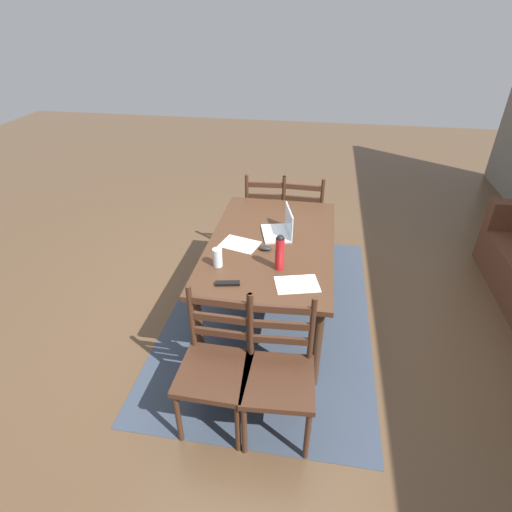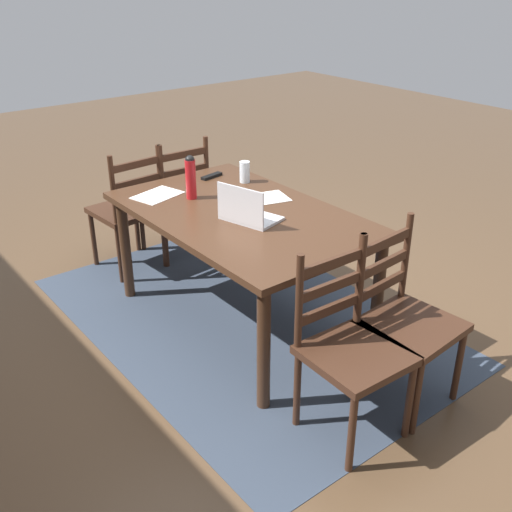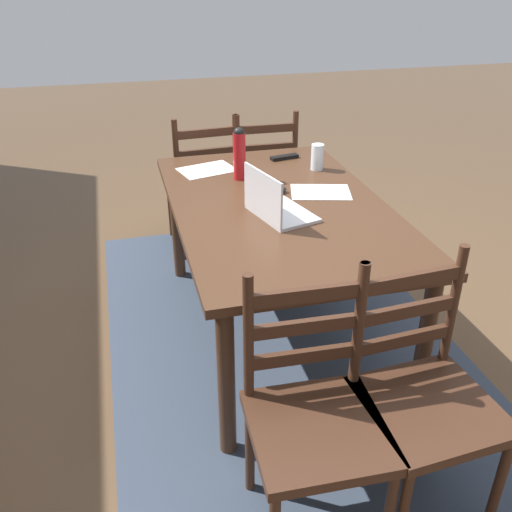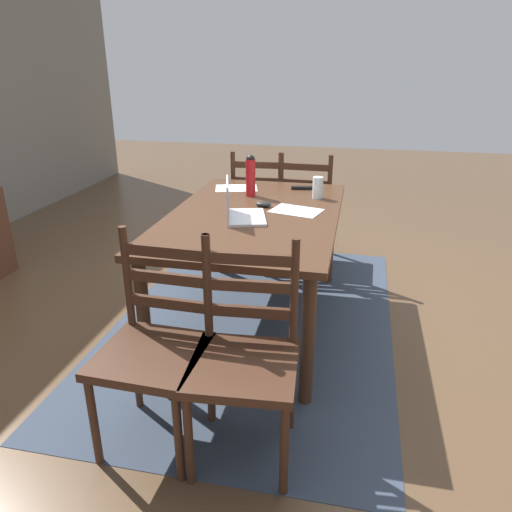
{
  "view_description": "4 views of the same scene",
  "coord_description": "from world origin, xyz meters",
  "views": [
    {
      "loc": [
        2.83,
        0.34,
        2.42
      ],
      "look_at": [
        -0.1,
        -0.14,
        0.54
      ],
      "focal_mm": 28.45,
      "sensor_mm": 36.0,
      "label": 1
    },
    {
      "loc": [
        -2.68,
        2.01,
        2.11
      ],
      "look_at": [
        -0.07,
        -0.05,
        0.47
      ],
      "focal_mm": 42.32,
      "sensor_mm": 36.0,
      "label": 2
    },
    {
      "loc": [
        -2.4,
        0.73,
        1.83
      ],
      "look_at": [
        -0.02,
        0.12,
        0.5
      ],
      "focal_mm": 39.5,
      "sensor_mm": 36.0,
      "label": 3
    },
    {
      "loc": [
        -2.79,
        -0.61,
        1.63
      ],
      "look_at": [
        -0.02,
        -0.01,
        0.48
      ],
      "focal_mm": 34.3,
      "sensor_mm": 36.0,
      "label": 4
    }
  ],
  "objects": [
    {
      "name": "chair_right_near",
      "position": [
        1.11,
        -0.2,
        0.46
      ],
      "size": [
        0.45,
        0.45,
        0.95
      ],
      "color": "#3D2316",
      "rests_on": "ground"
    },
    {
      "name": "chair_left_near",
      "position": [
        -1.11,
        -0.2,
        0.46
      ],
      "size": [
        0.47,
        0.47,
        0.95
      ],
      "color": "#3D2316",
      "rests_on": "ground"
    },
    {
      "name": "laptop",
      "position": [
        -0.14,
        0.07,
        0.81
      ],
      "size": [
        0.37,
        0.3,
        0.23
      ],
      "color": "silver",
      "rests_on": "dining_table"
    },
    {
      "name": "computer_mouse",
      "position": [
        0.13,
        -0.03,
        0.77
      ],
      "size": [
        0.06,
        0.1,
        0.03
      ],
      "primitive_type": "ellipsoid",
      "rotation": [
        0.0,
        0.0,
        0.02
      ],
      "color": "black",
      "rests_on": "dining_table"
    },
    {
      "name": "tv_remote",
      "position": [
        0.63,
        -0.22,
        0.77
      ],
      "size": [
        0.08,
        0.18,
        0.02
      ],
      "primitive_type": "cube",
      "rotation": [
        0.0,
        0.0,
        0.19
      ],
      "color": "black",
      "rests_on": "dining_table"
    },
    {
      "name": "ground_plane",
      "position": [
        0.0,
        0.0,
        0.0
      ],
      "size": [
        14.0,
        14.0,
        0.0
      ],
      "primitive_type": "plane",
      "color": "brown"
    },
    {
      "name": "paper_stack_right",
      "position": [
        0.09,
        -0.24,
        0.76
      ],
      "size": [
        0.28,
        0.34,
        0.0
      ],
      "primitive_type": "cube",
      "rotation": [
        0.0,
        0.0,
        -0.27
      ],
      "color": "white",
      "rests_on": "dining_table"
    },
    {
      "name": "area_rug",
      "position": [
        0.0,
        0.0,
        0.0
      ],
      "size": [
        2.7,
        1.77,
        0.01
      ],
      "primitive_type": "cube",
      "color": "#333D4C",
      "rests_on": "ground"
    },
    {
      "name": "water_bottle",
      "position": [
        0.38,
        0.11,
        0.9
      ],
      "size": [
        0.07,
        0.07,
        0.28
      ],
      "color": "red",
      "rests_on": "dining_table"
    },
    {
      "name": "dining_table",
      "position": [
        0.0,
        0.0,
        0.67
      ],
      "size": [
        1.64,
        1.01,
        0.76
      ],
      "color": "#422819",
      "rests_on": "ground"
    },
    {
      "name": "drinking_glass",
      "position": [
        0.41,
        -0.34,
        0.83
      ],
      "size": [
        0.07,
        0.07,
        0.14
      ],
      "primitive_type": "cylinder",
      "color": "silver",
      "rests_on": "dining_table"
    },
    {
      "name": "chair_left_far",
      "position": [
        -1.11,
        0.2,
        0.46
      ],
      "size": [
        0.46,
        0.46,
        0.95
      ],
      "color": "#3D2316",
      "rests_on": "ground"
    },
    {
      "name": "chair_right_far",
      "position": [
        1.11,
        0.2,
        0.46
      ],
      "size": [
        0.47,
        0.47,
        0.95
      ],
      "color": "#3D2316",
      "rests_on": "ground"
    },
    {
      "name": "paper_stack_left",
      "position": [
        0.55,
        0.25,
        0.76
      ],
      "size": [
        0.28,
        0.34,
        0.0
      ],
      "primitive_type": "cube",
      "rotation": [
        0.0,
        0.0,
        0.26
      ],
      "color": "white",
      "rests_on": "dining_table"
    }
  ]
}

